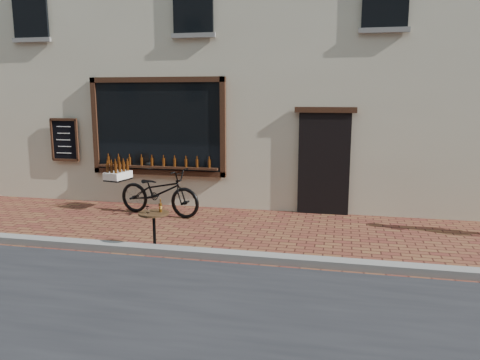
# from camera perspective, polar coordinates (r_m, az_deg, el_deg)

# --- Properties ---
(ground) EXTENTS (90.00, 90.00, 0.00)m
(ground) POSITION_cam_1_polar(r_m,az_deg,el_deg) (7.52, -6.09, -9.74)
(ground) COLOR #5B271D
(ground) RESTS_ON ground
(kerb) EXTENTS (90.00, 0.25, 0.12)m
(kerb) POSITION_cam_1_polar(r_m,az_deg,el_deg) (7.68, -5.62, -8.82)
(kerb) COLOR slate
(kerb) RESTS_ON ground
(shop_building) EXTENTS (28.00, 6.20, 10.00)m
(shop_building) POSITION_cam_1_polar(r_m,az_deg,el_deg) (13.60, 2.76, 20.62)
(shop_building) COLOR beige
(shop_building) RESTS_ON ground
(cargo_bicycle) EXTENTS (2.33, 1.06, 1.10)m
(cargo_bicycle) POSITION_cam_1_polar(r_m,az_deg,el_deg) (10.25, -10.01, -1.35)
(cargo_bicycle) COLOR black
(cargo_bicycle) RESTS_ON ground
(bistro_table) EXTENTS (0.51, 0.51, 0.88)m
(bistro_table) POSITION_cam_1_polar(r_m,az_deg,el_deg) (7.94, -10.42, -5.21)
(bistro_table) COLOR black
(bistro_table) RESTS_ON ground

